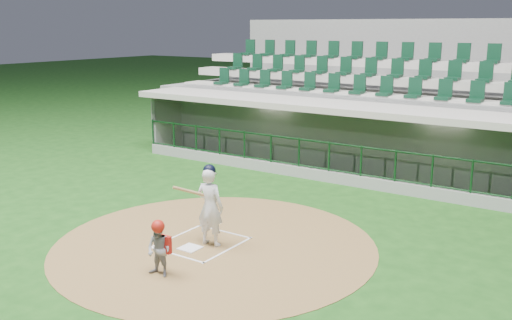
{
  "coord_description": "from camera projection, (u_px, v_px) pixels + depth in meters",
  "views": [
    {
      "loc": [
        7.76,
        -9.61,
        4.78
      ],
      "look_at": [
        -0.48,
        2.6,
        1.3
      ],
      "focal_mm": 40.0,
      "sensor_mm": 36.0,
      "label": 1
    }
  ],
  "objects": [
    {
      "name": "ground",
      "position": [
        210.0,
        239.0,
        13.08
      ],
      "size": [
        120.0,
        120.0,
        0.0
      ],
      "primitive_type": "plane",
      "color": "#164313",
      "rests_on": "ground"
    },
    {
      "name": "catcher",
      "position": [
        159.0,
        248.0,
        11.03
      ],
      "size": [
        0.54,
        0.43,
        1.14
      ],
      "color": "gray",
      "rests_on": "dirt_circle"
    },
    {
      "name": "batter",
      "position": [
        210.0,
        205.0,
        12.51
      ],
      "size": [
        0.88,
        0.89,
        1.85
      ],
      "color": "silver",
      "rests_on": "dirt_circle"
    },
    {
      "name": "dugout_structure",
      "position": [
        359.0,
        143.0,
        19.08
      ],
      "size": [
        16.4,
        3.7,
        3.0
      ],
      "color": "slate",
      "rests_on": "ground"
    },
    {
      "name": "home_plate",
      "position": [
        190.0,
        248.0,
        12.51
      ],
      "size": [
        0.43,
        0.43,
        0.02
      ],
      "primitive_type": "cube",
      "color": "white",
      "rests_on": "dirt_circle"
    },
    {
      "name": "dirt_circle",
      "position": [
        215.0,
        244.0,
        12.75
      ],
      "size": [
        7.2,
        7.2,
        0.01
      ],
      "primitive_type": "cylinder",
      "color": "brown",
      "rests_on": "ground"
    },
    {
      "name": "batter_box_chalk",
      "position": [
        202.0,
        243.0,
        12.83
      ],
      "size": [
        1.55,
        1.8,
        0.01
      ],
      "color": "white",
      "rests_on": "ground"
    },
    {
      "name": "seating_deck",
      "position": [
        389.0,
        117.0,
        21.55
      ],
      "size": [
        17.0,
        6.72,
        5.15
      ],
      "color": "slate",
      "rests_on": "ground"
    }
  ]
}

